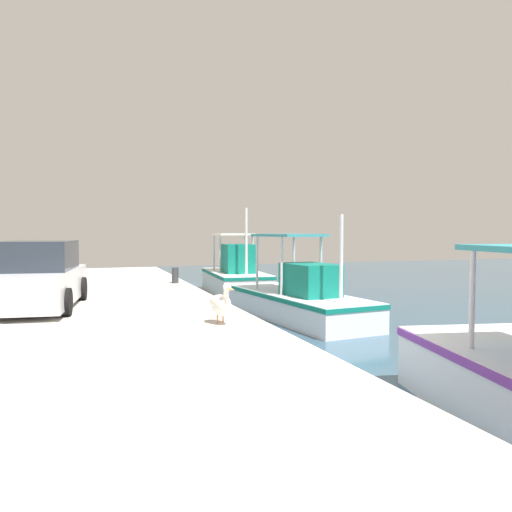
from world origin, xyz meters
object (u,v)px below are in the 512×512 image
at_px(fishing_boat_second, 298,299).
at_px(pelican, 221,303).
at_px(parked_car, 37,278).
at_px(fishing_boat_nearest, 236,277).
at_px(mooring_bollard_nearest, 175,275).

distance_m(fishing_boat_second, pelican, 5.41).
bearing_deg(parked_car, fishing_boat_second, 96.74).
height_order(fishing_boat_nearest, parked_car, fishing_boat_nearest).
xyz_separation_m(fishing_boat_nearest, mooring_bollard_nearest, (2.59, -2.97, 0.37)).
distance_m(fishing_boat_nearest, pelican, 11.08).
bearing_deg(mooring_bollard_nearest, pelican, -3.20).
bearing_deg(parked_car, fishing_boat_nearest, 136.03).
height_order(fishing_boat_second, parked_car, fishing_boat_second).
height_order(fishing_boat_nearest, mooring_bollard_nearest, fishing_boat_nearest).
relative_size(pelican, mooring_bollard_nearest, 1.78).
bearing_deg(fishing_boat_second, parked_car, -83.26).
distance_m(fishing_boat_nearest, parked_car, 10.07).
bearing_deg(fishing_boat_second, mooring_bollard_nearest, -141.78).
relative_size(fishing_boat_second, pelican, 6.40).
bearing_deg(fishing_boat_nearest, fishing_boat_second, 0.29).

